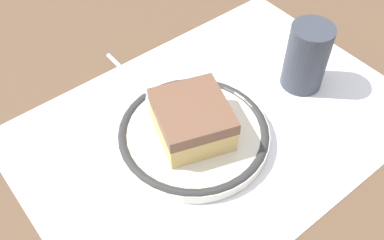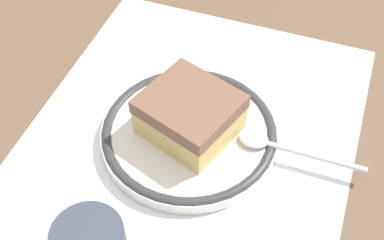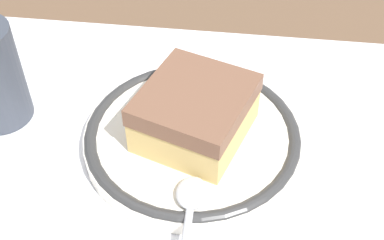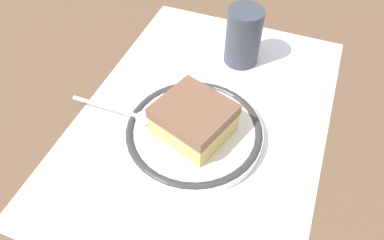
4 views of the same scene
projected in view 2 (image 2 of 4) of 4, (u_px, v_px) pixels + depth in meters
ground_plane at (177, 165)px, 0.58m from camera, size 2.40×2.40×0.00m
placemat at (177, 165)px, 0.58m from camera, size 0.54×0.38×0.00m
plate at (192, 134)px, 0.60m from camera, size 0.21×0.21×0.02m
cake_slice at (186, 113)px, 0.58m from camera, size 0.12×0.12×0.05m
spoon at (274, 145)px, 0.58m from camera, size 0.03×0.14×0.01m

